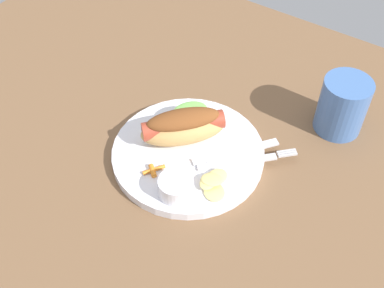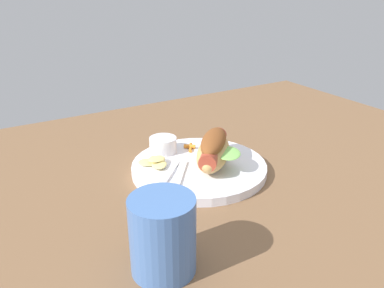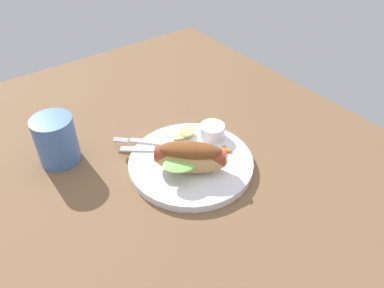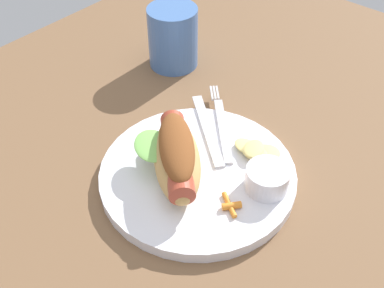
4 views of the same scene
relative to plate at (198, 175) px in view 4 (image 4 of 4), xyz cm
name	(u,v)px [view 4 (image 4 of 4)]	position (x,y,z in cm)	size (l,w,h in cm)	color
ground_plane	(175,184)	(-2.03, 2.18, -1.70)	(120.00, 90.00, 1.80)	brown
plate	(198,175)	(0.00, 0.00, 0.00)	(25.01, 25.01, 1.60)	white
hot_dog	(178,154)	(-1.80, 1.71, 3.92)	(13.72, 14.22, 6.14)	tan
sauce_ramekin	(267,179)	(3.31, -8.13, 2.31)	(5.34, 5.34, 3.01)	white
fork	(219,123)	(8.89, 3.52, 1.00)	(12.40, 12.22, 0.40)	silver
knife	(208,129)	(6.73, 3.92, 0.98)	(14.84, 1.40, 0.36)	silver
chips_pile	(256,150)	(7.24, -3.83, 1.51)	(5.69, 7.03, 1.51)	#E1D07C
carrot_garnish	(231,205)	(-1.95, -6.75, 1.17)	(2.99, 3.44, 0.84)	orange
drinking_cup	(173,37)	(17.67, 20.27, 4.23)	(8.12, 8.12, 10.05)	#4770B2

